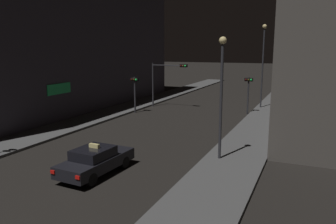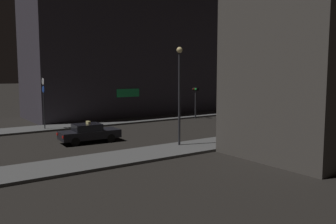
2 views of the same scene
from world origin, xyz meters
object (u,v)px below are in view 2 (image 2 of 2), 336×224
traffic_light_overhead (232,87)px  street_lamp_far_block (326,69)px  sign_pole_left (44,98)px  taxi (89,133)px  traffic_light_right_kerb (296,100)px  street_lamp_near_block (179,85)px  traffic_light_left_kerb (195,96)px

traffic_light_overhead → street_lamp_far_block: bearing=18.8°
sign_pole_left → taxi: bearing=8.3°
traffic_light_right_kerb → street_lamp_near_block: street_lamp_near_block is taller
traffic_light_overhead → traffic_light_left_kerb: 4.49m
taxi → street_lamp_far_block: bearing=77.9°
traffic_light_right_kerb → street_lamp_far_block: street_lamp_far_block is taller
traffic_light_left_kerb → street_lamp_near_block: bearing=-43.3°
taxi → sign_pole_left: size_ratio=0.99×
traffic_light_overhead → traffic_light_right_kerb: (8.89, -0.32, -0.91)m
traffic_light_right_kerb → sign_pole_left: (-11.72, -20.34, 0.32)m
traffic_light_overhead → traffic_light_left_kerb: traffic_light_overhead is taller
taxi → traffic_light_left_kerb: bearing=112.3°
traffic_light_left_kerb → street_lamp_near_block: street_lamp_near_block is taller
street_lamp_near_block → taxi: bearing=-139.4°
taxi → traffic_light_right_kerb: (4.14, 19.23, 1.89)m
street_lamp_near_block → sign_pole_left: bearing=-156.4°
traffic_light_right_kerb → taxi: bearing=-102.1°
traffic_light_left_kerb → street_lamp_far_block: (11.24, 7.35, 2.98)m
street_lamp_near_block → street_lamp_far_block: street_lamp_far_block is taller
taxi → street_lamp_far_block: 23.84m
traffic_light_left_kerb → traffic_light_overhead: bearing=68.5°
traffic_light_overhead → traffic_light_right_kerb: size_ratio=1.32×
sign_pole_left → street_lamp_near_block: bearing=23.6°
traffic_light_left_kerb → traffic_light_right_kerb: 11.15m
traffic_light_left_kerb → sign_pole_left: size_ratio=0.79×
taxi → traffic_light_overhead: bearing=103.7°
traffic_light_right_kerb → street_lamp_near_block: 14.87m
taxi → traffic_light_left_kerb: traffic_light_left_kerb is taller
traffic_light_overhead → sign_pole_left: traffic_light_overhead is taller
traffic_light_overhead → street_lamp_near_block: (10.02, -15.04, 0.86)m
traffic_light_overhead → traffic_light_left_kerb: size_ratio=1.34×
traffic_light_overhead → traffic_light_left_kerb: bearing=-111.5°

